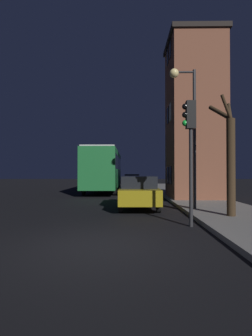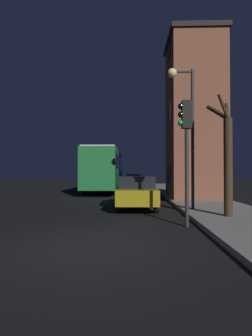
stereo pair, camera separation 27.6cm
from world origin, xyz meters
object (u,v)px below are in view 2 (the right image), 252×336
traffic_light (186,136)px  bus (105,167)px  streetlamp (185,113)px  car_far_lane (133,181)px  car_near_lane (137,191)px  car_mid_lane (138,185)px  bare_tree (227,157)px

traffic_light → bus: bearing=105.8°
streetlamp → traffic_light: 3.54m
car_far_lane → traffic_light: bearing=-85.1°
traffic_light → car_near_lane: (-1.52, 4.32, -2.10)m
bus → car_far_lane: 5.68m
traffic_light → car_mid_lane: 12.34m
streetlamp → bare_tree: 3.06m
traffic_light → bus: 15.47m
streetlamp → car_far_lane: bearing=97.9°
streetlamp → bare_tree: streetlamp is taller
car_near_lane → bus: bearing=104.3°
bare_tree → car_far_lane: bare_tree is taller
streetlamp → car_near_lane: bearing=151.4°
streetlamp → car_mid_lane: bearing=102.1°
bus → car_near_lane: bus is taller
car_mid_lane → car_near_lane: bearing=-91.6°
bus → car_far_lane: bearing=63.0°
bare_tree → car_near_lane: bearing=136.7°
streetlamp → bus: size_ratio=0.56×
bus → streetlamp: bearing=-67.6°
traffic_light → car_mid_lane: bearing=96.2°
car_mid_lane → streetlamp: bearing=-77.9°
bus → car_near_lane: 10.96m
streetlamp → car_far_lane: 17.15m
bus → car_near_lane: (2.69, -10.54, -1.35)m
streetlamp → traffic_light: size_ratio=1.53×
traffic_light → bare_tree: (1.75, 1.24, -0.62)m
car_far_lane → streetlamp: bearing=-82.1°
bare_tree → car_far_lane: 18.91m
bus → car_far_lane: size_ratio=2.39×
traffic_light → bus: size_ratio=0.36×
traffic_light → bus: (-4.22, 14.86, -0.75)m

